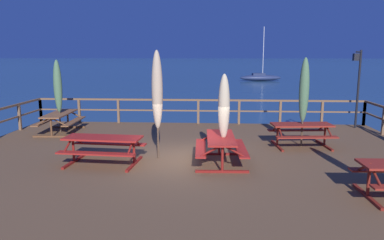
{
  "coord_description": "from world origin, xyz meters",
  "views": [
    {
      "loc": [
        0.68,
        -10.48,
        3.93
      ],
      "look_at": [
        0.0,
        0.85,
        1.88
      ],
      "focal_mm": 34.41,
      "sensor_mm": 36.0,
      "label": 1
    }
  ],
  "objects_px": {
    "patio_umbrella_tall_front": "(224,107)",
    "patio_umbrella_short_front": "(157,91)",
    "patio_umbrella_tall_mid_right": "(304,90)",
    "lamp_post_hooked": "(357,77)",
    "picnic_table_back_left": "(103,144)",
    "patio_umbrella_short_back": "(58,87)",
    "picnic_table_mid_right": "(221,144)",
    "picnic_table_front_left": "(60,118)",
    "sailboat_distant": "(260,77)",
    "picnic_table_front_right": "(301,130)"
  },
  "relations": [
    {
      "from": "patio_umbrella_tall_front",
      "to": "patio_umbrella_short_front",
      "type": "xyz_separation_m",
      "value": [
        -1.91,
        0.43,
        0.41
      ]
    },
    {
      "from": "patio_umbrella_tall_mid_right",
      "to": "lamp_post_hooked",
      "type": "height_order",
      "value": "lamp_post_hooked"
    },
    {
      "from": "picnic_table_back_left",
      "to": "lamp_post_hooked",
      "type": "height_order",
      "value": "lamp_post_hooked"
    },
    {
      "from": "patio_umbrella_short_back",
      "to": "lamp_post_hooked",
      "type": "distance_m",
      "value": 11.89
    },
    {
      "from": "lamp_post_hooked",
      "to": "picnic_table_mid_right",
      "type": "bearing_deg",
      "value": -136.89
    },
    {
      "from": "patio_umbrella_tall_mid_right",
      "to": "patio_umbrella_short_back",
      "type": "bearing_deg",
      "value": 169.31
    },
    {
      "from": "picnic_table_front_left",
      "to": "patio_umbrella_short_front",
      "type": "bearing_deg",
      "value": -37.66
    },
    {
      "from": "picnic_table_mid_right",
      "to": "patio_umbrella_tall_mid_right",
      "type": "bearing_deg",
      "value": 37.63
    },
    {
      "from": "picnic_table_mid_right",
      "to": "picnic_table_back_left",
      "type": "relative_size",
      "value": 0.94
    },
    {
      "from": "patio_umbrella_tall_front",
      "to": "lamp_post_hooked",
      "type": "distance_m",
      "value": 7.62
    },
    {
      "from": "picnic_table_front_left",
      "to": "patio_umbrella_tall_mid_right",
      "type": "relative_size",
      "value": 0.75
    },
    {
      "from": "picnic_table_front_left",
      "to": "patio_umbrella_short_front",
      "type": "xyz_separation_m",
      "value": [
        4.4,
        -3.4,
        1.44
      ]
    },
    {
      "from": "sailboat_distant",
      "to": "patio_umbrella_tall_front",
      "type": "bearing_deg",
      "value": -98.3
    },
    {
      "from": "patio_umbrella_short_front",
      "to": "patio_umbrella_tall_front",
      "type": "bearing_deg",
      "value": -12.66
    },
    {
      "from": "picnic_table_front_right",
      "to": "patio_umbrella_tall_front",
      "type": "distance_m",
      "value": 3.53
    },
    {
      "from": "picnic_table_front_left",
      "to": "picnic_table_mid_right",
      "type": "xyz_separation_m",
      "value": [
        6.24,
        -3.8,
        -0.0
      ]
    },
    {
      "from": "sailboat_distant",
      "to": "lamp_post_hooked",
      "type": "bearing_deg",
      "value": -91.41
    },
    {
      "from": "patio_umbrella_short_front",
      "to": "patio_umbrella_tall_mid_right",
      "type": "height_order",
      "value": "patio_umbrella_short_front"
    },
    {
      "from": "sailboat_distant",
      "to": "patio_umbrella_short_front",
      "type": "bearing_deg",
      "value": -100.8
    },
    {
      "from": "picnic_table_mid_right",
      "to": "picnic_table_front_right",
      "type": "height_order",
      "value": "same"
    },
    {
      "from": "picnic_table_front_left",
      "to": "patio_umbrella_tall_front",
      "type": "bearing_deg",
      "value": -31.24
    },
    {
      "from": "patio_umbrella_short_front",
      "to": "sailboat_distant",
      "type": "height_order",
      "value": "sailboat_distant"
    },
    {
      "from": "patio_umbrella_tall_mid_right",
      "to": "lamp_post_hooked",
      "type": "bearing_deg",
      "value": 47.59
    },
    {
      "from": "picnic_table_front_right",
      "to": "sailboat_distant",
      "type": "xyz_separation_m",
      "value": [
        3.83,
        42.23,
        -0.92
      ]
    },
    {
      "from": "picnic_table_mid_right",
      "to": "patio_umbrella_short_front",
      "type": "xyz_separation_m",
      "value": [
        -1.83,
        0.4,
        1.45
      ]
    },
    {
      "from": "picnic_table_mid_right",
      "to": "picnic_table_front_left",
      "type": "bearing_deg",
      "value": 148.66
    },
    {
      "from": "picnic_table_front_left",
      "to": "patio_umbrella_short_front",
      "type": "relative_size",
      "value": 0.7
    },
    {
      "from": "patio_umbrella_tall_mid_right",
      "to": "lamp_post_hooked",
      "type": "distance_m",
      "value": 4.23
    },
    {
      "from": "patio_umbrella_tall_front",
      "to": "patio_umbrella_short_back",
      "type": "bearing_deg",
      "value": 148.73
    },
    {
      "from": "patio_umbrella_short_back",
      "to": "patio_umbrella_tall_mid_right",
      "type": "bearing_deg",
      "value": -10.69
    },
    {
      "from": "picnic_table_mid_right",
      "to": "sailboat_distant",
      "type": "height_order",
      "value": "sailboat_distant"
    },
    {
      "from": "picnic_table_mid_right",
      "to": "lamp_post_hooked",
      "type": "distance_m",
      "value": 7.79
    },
    {
      "from": "patio_umbrella_tall_front",
      "to": "patio_umbrella_short_front",
      "type": "height_order",
      "value": "patio_umbrella_short_front"
    },
    {
      "from": "picnic_table_front_right",
      "to": "patio_umbrella_tall_mid_right",
      "type": "distance_m",
      "value": 1.31
    },
    {
      "from": "picnic_table_back_left",
      "to": "patio_umbrella_tall_front",
      "type": "height_order",
      "value": "patio_umbrella_tall_front"
    },
    {
      "from": "patio_umbrella_tall_front",
      "to": "lamp_post_hooked",
      "type": "height_order",
      "value": "lamp_post_hooked"
    },
    {
      "from": "picnic_table_mid_right",
      "to": "picnic_table_back_left",
      "type": "bearing_deg",
      "value": -175.93
    },
    {
      "from": "picnic_table_front_right",
      "to": "lamp_post_hooked",
      "type": "distance_m",
      "value": 4.53
    },
    {
      "from": "patio_umbrella_short_back",
      "to": "sailboat_distant",
      "type": "relative_size",
      "value": 0.37
    },
    {
      "from": "patio_umbrella_tall_mid_right",
      "to": "sailboat_distant",
      "type": "bearing_deg",
      "value": 84.84
    },
    {
      "from": "picnic_table_back_left",
      "to": "picnic_table_front_right",
      "type": "height_order",
      "value": "same"
    },
    {
      "from": "patio_umbrella_short_back",
      "to": "sailboat_distant",
      "type": "xyz_separation_m",
      "value": [
        12.77,
        40.5,
        -2.16
      ]
    },
    {
      "from": "patio_umbrella_tall_front",
      "to": "sailboat_distant",
      "type": "xyz_separation_m",
      "value": [
        6.47,
        44.32,
        -1.97
      ]
    },
    {
      "from": "patio_umbrella_short_back",
      "to": "sailboat_distant",
      "type": "bearing_deg",
      "value": 72.5
    },
    {
      "from": "picnic_table_front_left",
      "to": "patio_umbrella_tall_mid_right",
      "type": "distance_m",
      "value": 9.22
    },
    {
      "from": "picnic_table_back_left",
      "to": "picnic_table_front_right",
      "type": "relative_size",
      "value": 1.08
    },
    {
      "from": "picnic_table_mid_right",
      "to": "patio_umbrella_tall_front",
      "type": "relative_size",
      "value": 0.84
    },
    {
      "from": "patio_umbrella_short_back",
      "to": "lamp_post_hooked",
      "type": "xyz_separation_m",
      "value": [
        11.81,
        1.42,
        0.31
      ]
    },
    {
      "from": "picnic_table_back_left",
      "to": "lamp_post_hooked",
      "type": "distance_m",
      "value": 10.52
    },
    {
      "from": "picnic_table_front_left",
      "to": "patio_umbrella_tall_front",
      "type": "xyz_separation_m",
      "value": [
        6.31,
        -3.83,
        1.04
      ]
    }
  ]
}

